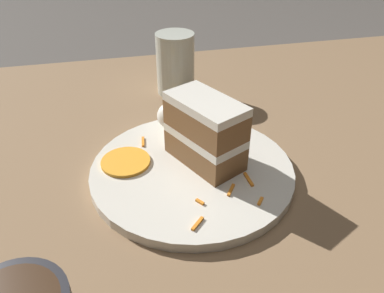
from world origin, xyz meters
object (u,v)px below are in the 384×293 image
object	(u,v)px
cream_dollop	(172,116)
drinking_glass	(174,68)
orange_garnish	(126,162)
cake_slice	(205,131)
plate	(192,170)

from	to	relation	value
cream_dollop	drinking_glass	bearing A→B (deg)	-102.17
orange_garnish	cake_slice	bearing A→B (deg)	170.75
cake_slice	orange_garnish	xyz separation A→B (m)	(0.11, -0.02, -0.05)
cake_slice	orange_garnish	world-z (taller)	cake_slice
plate	orange_garnish	distance (m)	0.10
orange_garnish	plate	bearing A→B (deg)	161.97
plate	cream_dollop	bearing A→B (deg)	-86.01
orange_garnish	drinking_glass	world-z (taller)	drinking_glass
cream_dollop	drinking_glass	distance (m)	0.17
plate	drinking_glass	distance (m)	0.28
plate	cake_slice	world-z (taller)	cake_slice
cream_dollop	drinking_glass	world-z (taller)	drinking_glass
plate	orange_garnish	world-z (taller)	orange_garnish
cream_dollop	plate	bearing A→B (deg)	93.99
cream_dollop	orange_garnish	bearing A→B (deg)	44.50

